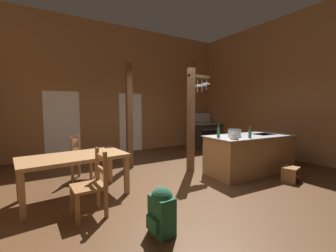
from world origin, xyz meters
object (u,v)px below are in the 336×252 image
at_px(stockpot_on_counter, 234,133).
at_px(mixing_bowl_on_counter, 234,138).
at_px(step_stool, 291,173).
at_px(stove_range, 205,134).
at_px(bottle_tall_on_counter, 250,133).
at_px(kitchen_island, 250,154).
at_px(ladderback_chair_near_window, 92,185).
at_px(backpack, 162,210).
at_px(dining_table, 74,161).
at_px(ladderback_chair_by_post, 82,159).
at_px(bottle_short_on_counter, 219,132).

xyz_separation_m(stockpot_on_counter, mixing_bowl_on_counter, (-0.32, -0.29, -0.05)).
bearing_deg(step_stool, stove_range, 72.89).
bearing_deg(stove_range, bottle_tall_on_counter, -117.69).
distance_m(kitchen_island, ladderback_chair_near_window, 3.68).
xyz_separation_m(backpack, stockpot_on_counter, (2.53, 1.12, 0.68)).
relative_size(mixing_bowl_on_counter, bottle_tall_on_counter, 0.71).
relative_size(ladderback_chair_near_window, backpack, 1.59).
bearing_deg(mixing_bowl_on_counter, stockpot_on_counter, 41.39).
xyz_separation_m(dining_table, backpack, (0.73, -1.75, -0.34)).
distance_m(ladderback_chair_by_post, bottle_tall_on_counter, 3.69).
bearing_deg(backpack, bottle_short_on_counter, 29.84).
xyz_separation_m(ladderback_chair_near_window, stockpot_on_counter, (3.15, 0.17, 0.54)).
bearing_deg(backpack, kitchen_island, 20.02).
distance_m(ladderback_chair_near_window, mixing_bowl_on_counter, 2.86).
relative_size(kitchen_island, ladderback_chair_near_window, 2.33).
bearing_deg(bottle_tall_on_counter, mixing_bowl_on_counter, -179.64).
height_order(backpack, stockpot_on_counter, stockpot_on_counter).
xyz_separation_m(ladderback_chair_near_window, backpack, (0.62, -0.95, -0.14)).
distance_m(step_stool, dining_table, 4.33).
height_order(kitchen_island, ladderback_chair_by_post, ladderback_chair_by_post).
height_order(ladderback_chair_near_window, bottle_short_on_counter, bottle_short_on_counter).
relative_size(stockpot_on_counter, mixing_bowl_on_counter, 2.02).
xyz_separation_m(kitchen_island, stove_range, (1.56, 3.40, 0.03)).
height_order(kitchen_island, mixing_bowl_on_counter, mixing_bowl_on_counter).
distance_m(backpack, bottle_short_on_counter, 2.57).
bearing_deg(bottle_tall_on_counter, stockpot_on_counter, 119.80).
bearing_deg(ladderback_chair_by_post, backpack, -80.67).
height_order(ladderback_chair_near_window, backpack, ladderback_chair_near_window).
height_order(ladderback_chair_near_window, ladderback_chair_by_post, same).
xyz_separation_m(kitchen_island, dining_table, (-3.79, 0.64, 0.20)).
relative_size(dining_table, bottle_short_on_counter, 6.31).
relative_size(dining_table, bottle_tall_on_counter, 7.06).
height_order(kitchen_island, stove_range, stove_range).
xyz_separation_m(kitchen_island, step_stool, (0.25, -0.85, -0.28)).
distance_m(stove_range, bottle_tall_on_counter, 4.18).
xyz_separation_m(stockpot_on_counter, bottle_short_on_counter, (-0.39, 0.11, 0.03)).
height_order(ladderback_chair_near_window, mixing_bowl_on_counter, mixing_bowl_on_counter).
distance_m(ladderback_chair_near_window, stockpot_on_counter, 3.20).
relative_size(step_stool, backpack, 0.70).
bearing_deg(stockpot_on_counter, mixing_bowl_on_counter, -138.61).
relative_size(stove_range, ladderback_chair_by_post, 1.39).
bearing_deg(stove_range, bottle_short_on_counter, -127.01).
height_order(stockpot_on_counter, bottle_tall_on_counter, bottle_tall_on_counter).
xyz_separation_m(stove_range, stockpot_on_counter, (-2.09, -3.39, 0.51)).
xyz_separation_m(kitchen_island, ladderback_chair_near_window, (-3.67, -0.16, -0.00)).
relative_size(ladderback_chair_by_post, bottle_tall_on_counter, 3.77).
bearing_deg(mixing_bowl_on_counter, ladderback_chair_by_post, 144.74).
xyz_separation_m(kitchen_island, bottle_tall_on_counter, (-0.37, -0.27, 0.55)).
bearing_deg(step_stool, backpack, -175.52).
relative_size(dining_table, mixing_bowl_on_counter, 9.90).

